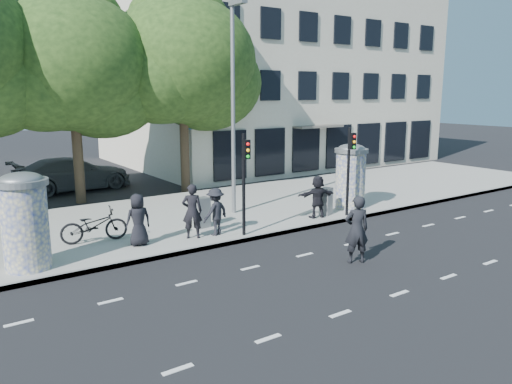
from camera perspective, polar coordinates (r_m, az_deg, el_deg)
ground at (r=14.38m, az=9.22°, el=-8.59°), size 120.00×120.00×0.00m
sidewalk at (r=20.18m, az=-5.67°, el=-2.42°), size 40.00×8.00×0.15m
curb at (r=16.95m, az=0.87°, el=-5.06°), size 40.00×0.10×0.16m
lane_dash_near at (r=13.00m, az=16.07°, el=-11.09°), size 32.00×0.12×0.01m
lane_dash_far at (r=15.35m, az=5.58°, el=-7.17°), size 32.00×0.12×0.01m
ad_column_left at (r=14.73m, az=-24.94°, el=-2.80°), size 1.36×1.36×2.65m
ad_column_right at (r=20.80m, az=10.75°, el=1.96°), size 1.36×1.36×2.65m
traffic_pole_near at (r=16.33m, az=-1.31°, el=2.07°), size 0.22×0.31×3.40m
traffic_pole_far at (r=19.36m, az=10.65°, el=3.35°), size 0.22×0.31×3.40m
street_lamp at (r=19.26m, az=-2.55°, el=11.14°), size 0.25×0.93×8.00m
tree_near_left at (r=23.17m, az=-20.35°, el=13.65°), size 6.80×6.80×8.97m
tree_center at (r=24.59m, az=-8.44°, el=14.63°), size 7.00×7.00×9.30m
building at (r=36.62m, az=1.22°, el=13.15°), size 20.30×15.85×12.00m
ped_a at (r=15.94m, az=-13.32°, el=-3.10°), size 0.81×0.53×1.65m
ped_b at (r=16.39m, az=-7.31°, el=-2.19°), size 0.78×0.67×1.81m
ped_d at (r=16.70m, az=-4.65°, el=-2.25°), size 1.16×0.86×1.60m
ped_f at (r=19.07m, az=7.05°, el=-0.53°), size 1.59×0.89×1.63m
man_road at (r=14.65m, az=11.43°, el=-4.22°), size 0.85×0.73×1.99m
bicycle at (r=16.74m, az=-18.03°, el=-3.65°), size 1.03×2.16×1.09m
cabinet_left at (r=17.72m, az=-6.19°, el=-2.35°), size 0.56×0.44×1.07m
cabinet_right at (r=19.65m, az=8.01°, el=-1.05°), size 0.61×0.54×1.06m
car_right at (r=26.64m, az=-20.21°, el=1.96°), size 2.76×5.88×1.66m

